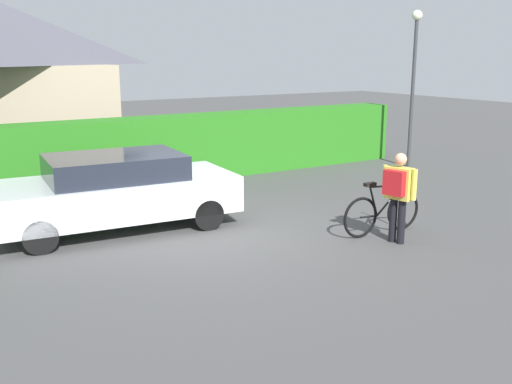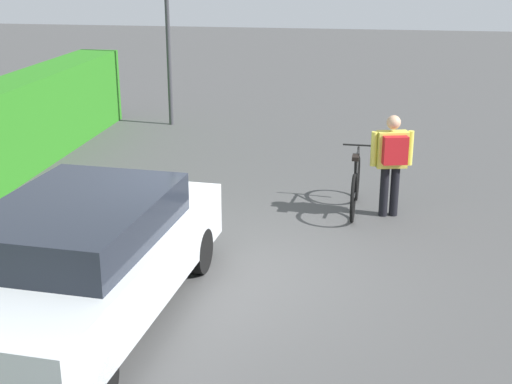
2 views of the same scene
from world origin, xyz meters
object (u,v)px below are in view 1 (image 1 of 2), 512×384
object	(u,v)px
parked_car_near	(116,190)
street_lamp	(414,68)
person_rider	(398,190)
bicycle	(382,212)

from	to	relation	value
parked_car_near	street_lamp	world-z (taller)	street_lamp
parked_car_near	street_lamp	bearing A→B (deg)	9.73
person_rider	bicycle	bearing A→B (deg)	71.43
parked_car_near	bicycle	bearing A→B (deg)	-35.39
person_rider	parked_car_near	bearing A→B (deg)	138.61
person_rider	street_lamp	bearing A→B (deg)	42.36
parked_car_near	street_lamp	distance (m)	9.46
parked_car_near	bicycle	xyz separation A→B (m)	(3.93, -2.79, -0.33)
parked_car_near	street_lamp	xyz separation A→B (m)	(9.10, 1.56, 2.04)
bicycle	street_lamp	world-z (taller)	street_lamp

